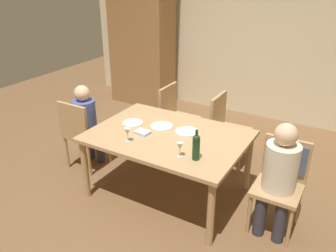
{
  "coord_description": "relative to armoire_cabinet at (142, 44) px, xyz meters",
  "views": [
    {
      "loc": [
        1.69,
        -2.87,
        2.4
      ],
      "look_at": [
        0.0,
        0.0,
        0.85
      ],
      "focal_mm": 36.88,
      "sensor_mm": 36.0,
      "label": 1
    }
  ],
  "objects": [
    {
      "name": "folded_napkin",
      "position": [
        1.68,
        -2.47,
        -0.34
      ],
      "size": [
        0.17,
        0.13,
        0.03
      ],
      "primitive_type": "cube",
      "rotation": [
        0.0,
        0.0,
        -0.08
      ],
      "color": "#ADC6D6",
      "rests_on": "dining_table"
    },
    {
      "name": "dinner_plate_host",
      "position": [
        2.08,
        -2.2,
        -0.35
      ],
      "size": [
        0.26,
        0.26,
        0.01
      ],
      "primitive_type": "cylinder",
      "color": "white",
      "rests_on": "dining_table"
    },
    {
      "name": "ground_plane",
      "position": [
        1.93,
        -2.35,
        -1.1
      ],
      "size": [
        10.0,
        10.0,
        0.0
      ],
      "primitive_type": "plane",
      "color": "brown"
    },
    {
      "name": "person_man_bearded",
      "position": [
        3.14,
        -2.37,
        -0.43
      ],
      "size": [
        0.31,
        0.36,
        1.15
      ],
      "rotation": [
        0.0,
        0.0,
        3.14
      ],
      "color": "#33333D",
      "rests_on": "ground_plane"
    },
    {
      "name": "chair_left_end",
      "position": [
        0.72,
        -2.43,
        -0.56
      ],
      "size": [
        0.44,
        0.44,
        0.92
      ],
      "color": "tan",
      "rests_on": "ground_plane"
    },
    {
      "name": "person_woman_host",
      "position": [
        0.72,
        -2.32,
        -0.46
      ],
      "size": [
        0.29,
        0.33,
        1.1
      ],
      "color": "#33333D",
      "rests_on": "ground_plane"
    },
    {
      "name": "dining_table",
      "position": [
        1.93,
        -2.35,
        -0.43
      ],
      "size": [
        1.66,
        1.19,
        0.75
      ],
      "color": "tan",
      "rests_on": "ground_plane"
    },
    {
      "name": "chair_far_left",
      "position": [
        1.47,
        -1.37,
        -0.56
      ],
      "size": [
        0.44,
        0.44,
        0.92
      ],
      "rotation": [
        0.0,
        0.0,
        -1.57
      ],
      "color": "tan",
      "rests_on": "ground_plane"
    },
    {
      "name": "wine_bottle_tall_green",
      "position": [
        2.42,
        -2.66,
        -0.22
      ],
      "size": [
        0.07,
        0.07,
        0.3
      ],
      "color": "#19381E",
      "rests_on": "dining_table"
    },
    {
      "name": "rear_room_partition",
      "position": [
        1.93,
        0.45,
        0.25
      ],
      "size": [
        6.4,
        0.12,
        2.7
      ],
      "primitive_type": "cube",
      "color": "beige",
      "rests_on": "ground_plane"
    },
    {
      "name": "dinner_plate_guest_left",
      "position": [
        1.77,
        -2.21,
        -0.35
      ],
      "size": [
        0.26,
        0.26,
        0.01
      ],
      "primitive_type": "cylinder",
      "color": "white",
      "rests_on": "dining_table"
    },
    {
      "name": "chair_far_right",
      "position": [
        2.21,
        -1.37,
        -0.56
      ],
      "size": [
        0.44,
        0.44,
        0.92
      ],
      "rotation": [
        0.0,
        0.0,
        -1.57
      ],
      "color": "tan",
      "rests_on": "ground_plane"
    },
    {
      "name": "wine_glass_centre",
      "position": [
        2.26,
        -2.7,
        -0.25
      ],
      "size": [
        0.07,
        0.07,
        0.15
      ],
      "color": "silver",
      "rests_on": "dining_table"
    },
    {
      "name": "dinner_plate_guest_right",
      "position": [
        1.43,
        -2.31,
        -0.35
      ],
      "size": [
        0.24,
        0.24,
        0.01
      ],
      "primitive_type": "cylinder",
      "color": "white",
      "rests_on": "dining_table"
    },
    {
      "name": "chair_right_end",
      "position": [
        3.14,
        -2.22,
        -0.5
      ],
      "size": [
        0.44,
        0.46,
        0.92
      ],
      "rotation": [
        0.0,
        0.0,
        3.14
      ],
      "color": "tan",
      "rests_on": "ground_plane"
    },
    {
      "name": "wine_glass_near_left",
      "position": [
        1.65,
        -2.7,
        -0.25
      ],
      "size": [
        0.07,
        0.07,
        0.15
      ],
      "color": "silver",
      "rests_on": "dining_table"
    },
    {
      "name": "armoire_cabinet",
      "position": [
        0.0,
        0.0,
        0.0
      ],
      "size": [
        1.18,
        0.62,
        2.18
      ],
      "color": "olive",
      "rests_on": "ground_plane"
    }
  ]
}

